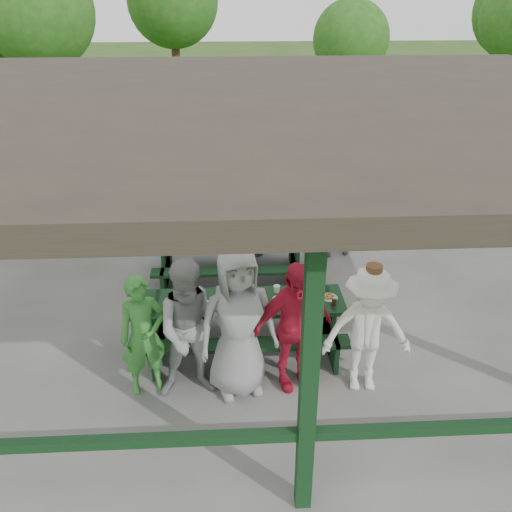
{
  "coord_description": "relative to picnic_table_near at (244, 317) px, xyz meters",
  "views": [
    {
      "loc": [
        -0.66,
        -7.44,
        4.67
      ],
      "look_at": [
        -0.26,
        -0.3,
        1.06
      ],
      "focal_mm": 38.0,
      "sensor_mm": 36.0,
      "label": 1
    }
  ],
  "objects": [
    {
      "name": "ground",
      "position": [
        0.48,
        1.2,
        -0.58
      ],
      "size": [
        90.0,
        90.0,
        0.0
      ],
      "primitive_type": "plane",
      "color": "#254A17",
      "rests_on": "ground"
    },
    {
      "name": "concrete_slab",
      "position": [
        0.48,
        1.2,
        -0.53
      ],
      "size": [
        10.0,
        8.0,
        0.1
      ],
      "primitive_type": "cube",
      "color": "slate",
      "rests_on": "ground"
    },
    {
      "name": "pavilion_structure",
      "position": [
        0.48,
        1.2,
        2.59
      ],
      "size": [
        10.6,
        8.6,
        3.24
      ],
      "color": "black",
      "rests_on": "concrete_slab"
    },
    {
      "name": "picnic_table_near",
      "position": [
        0.0,
        0.0,
        0.0
      ],
      "size": [
        2.71,
        1.39,
        0.75
      ],
      "color": "black",
      "rests_on": "concrete_slab"
    },
    {
      "name": "picnic_table_far",
      "position": [
        -0.16,
        2.0,
        -0.0
      ],
      "size": [
        2.57,
        1.39,
        0.75
      ],
      "color": "black",
      "rests_on": "concrete_slab"
    },
    {
      "name": "table_setting",
      "position": [
        0.19,
        0.04,
        0.3
      ],
      "size": [
        2.47,
        0.45,
        0.1
      ],
      "color": "white",
      "rests_on": "picnic_table_near"
    },
    {
      "name": "contestant_green",
      "position": [
        -1.24,
        -0.8,
        0.31
      ],
      "size": [
        0.67,
        0.55,
        1.58
      ],
      "primitive_type": "imported",
      "rotation": [
        0.0,
        0.0,
        0.33
      ],
      "color": "#3C8D37",
      "rests_on": "concrete_slab"
    },
    {
      "name": "contestant_grey_left",
      "position": [
        -0.64,
        -0.89,
        0.43
      ],
      "size": [
        0.95,
        0.78,
        1.82
      ],
      "primitive_type": "imported",
      "rotation": [
        0.0,
        0.0,
        0.11
      ],
      "color": "gray",
      "rests_on": "concrete_slab"
    },
    {
      "name": "contestant_grey_mid",
      "position": [
        -0.1,
        -0.87,
        0.5
      ],
      "size": [
        1.09,
        0.85,
        1.97
      ],
      "primitive_type": "imported",
      "rotation": [
        0.0,
        0.0,
        0.26
      ],
      "color": "#949396",
      "rests_on": "concrete_slab"
    },
    {
      "name": "contestant_red",
      "position": [
        0.57,
        -0.81,
        0.38
      ],
      "size": [
        1.08,
        0.69,
        1.72
      ],
      "primitive_type": "imported",
      "rotation": [
        0.0,
        0.0,
        0.29
      ],
      "color": "red",
      "rests_on": "concrete_slab"
    },
    {
      "name": "contestant_white_fedora",
      "position": [
        1.46,
        -0.92,
        0.36
      ],
      "size": [
        1.1,
        0.66,
        1.73
      ],
      "rotation": [
        0.0,
        0.0,
        -0.04
      ],
      "color": "white",
      "rests_on": "concrete_slab"
    },
    {
      "name": "spectator_lblue",
      "position": [
        0.19,
        2.95,
        0.34
      ],
      "size": [
        1.57,
        0.75,
        1.63
      ],
      "primitive_type": "imported",
      "rotation": [
        0.0,
        0.0,
        2.96
      ],
      "color": "#92B3E2",
      "rests_on": "concrete_slab"
    },
    {
      "name": "spectator_blue",
      "position": [
        -1.11,
        3.32,
        0.37
      ],
      "size": [
        0.71,
        0.57,
        1.7
      ],
      "primitive_type": "imported",
      "rotation": [
        0.0,
        0.0,
        3.43
      ],
      "color": "teal",
      "rests_on": "concrete_slab"
    },
    {
      "name": "spectator_grey",
      "position": [
        1.69,
        2.88,
        0.34
      ],
      "size": [
        0.91,
        0.77,
        1.64
      ],
      "primitive_type": "imported",
      "rotation": [
        0.0,
        0.0,
        3.34
      ],
      "color": "gray",
      "rests_on": "concrete_slab"
    },
    {
      "name": "pickup_truck",
      "position": [
        3.71,
        8.67,
        0.16
      ],
      "size": [
        5.5,
        2.91,
        1.47
      ],
      "primitive_type": "imported",
      "rotation": [
        0.0,
        0.0,
        1.48
      ],
      "color": "silver",
      "rests_on": "ground"
    },
    {
      "name": "farm_trailer",
      "position": [
        -0.2,
        8.22,
        0.04
      ],
      "size": [
        3.61,
        1.94,
        1.25
      ],
      "rotation": [
        0.0,
        0.0,
        0.17
      ],
      "color": "navy",
      "rests_on": "ground"
    },
    {
      "name": "tree_far_left",
      "position": [
        -6.17,
        13.26,
        3.26
      ],
      "size": [
        3.63,
        3.63,
        5.68
      ],
      "color": "#372016",
      "rests_on": "ground"
    },
    {
      "name": "tree_left",
      "position": [
        -2.28,
        18.86,
        3.43
      ],
      "size": [
        3.79,
        3.79,
        5.92
      ],
      "color": "#372016",
      "rests_on": "ground"
    },
    {
      "name": "tree_mid",
      "position": [
        4.37,
        14.39,
        2.3
      ],
      "size": [
        2.74,
        2.74,
        4.27
      ],
      "color": "#372016",
      "rests_on": "ground"
    }
  ]
}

